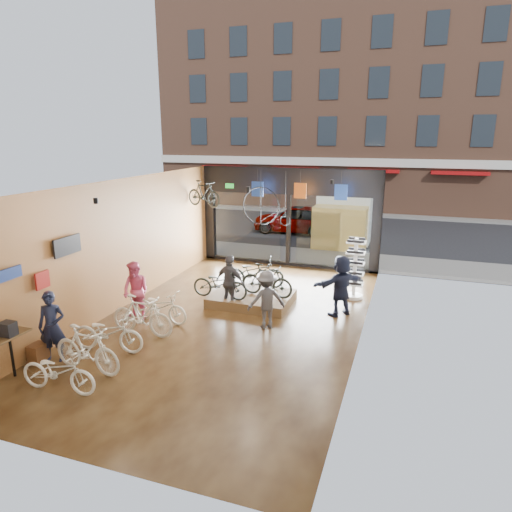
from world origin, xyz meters
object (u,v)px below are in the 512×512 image
at_px(floor_bike_2, 108,333).
at_px(customer_5, 341,285).
at_px(penny_farthing, 268,208).
at_px(floor_bike_1, 87,349).
at_px(hung_bike, 204,194).
at_px(floor_bike_4, 160,307).
at_px(display_bike_right, 254,273).
at_px(floor_bike_3, 142,316).
at_px(customer_3, 266,299).
at_px(display_bike_left, 220,284).
at_px(sunglasses_rack, 355,268).
at_px(floor_bike_0, 58,371).
at_px(customer_2, 230,282).
at_px(customer_0, 52,326).
at_px(customer_1, 136,291).
at_px(display_bike_mid, 267,280).
at_px(street_car, 296,219).
at_px(display_platform, 252,299).
at_px(box_truck, 347,212).

relative_size(floor_bike_2, customer_5, 1.01).
bearing_deg(customer_5, penny_farthing, -89.02).
height_order(floor_bike_1, hung_bike, hung_bike).
xyz_separation_m(floor_bike_4, penny_farthing, (1.51, 5.08, 2.05)).
bearing_deg(display_bike_right, floor_bike_3, 139.05).
relative_size(floor_bike_1, floor_bike_3, 0.99).
bearing_deg(customer_3, floor_bike_1, 17.40).
relative_size(display_bike_left, sunglasses_rack, 0.88).
bearing_deg(display_bike_left, hung_bike, 30.69).
bearing_deg(floor_bike_0, floor_bike_4, -5.11).
bearing_deg(floor_bike_4, floor_bike_0, -176.24).
bearing_deg(customer_2, customer_0, 71.12).
height_order(customer_0, customer_1, customer_1).
distance_m(floor_bike_2, display_bike_mid, 4.88).
distance_m(street_car, customer_3, 12.27).
height_order(display_platform, customer_3, customer_3).
relative_size(floor_bike_4, display_bike_mid, 1.03).
bearing_deg(penny_farthing, street_car, 96.49).
xyz_separation_m(display_bike_mid, customer_3, (0.48, -1.53, -0.00)).
bearing_deg(customer_5, display_bike_left, -35.46).
distance_m(floor_bike_2, display_bike_left, 3.75).
height_order(customer_3, hung_bike, hung_bike).
height_order(floor_bike_2, penny_farthing, penny_farthing).
relative_size(floor_bike_0, floor_bike_3, 0.95).
distance_m(display_bike_right, customer_3, 2.42).
height_order(floor_bike_4, display_bike_left, display_bike_left).
bearing_deg(floor_bike_2, customer_0, 123.67).
bearing_deg(customer_2, floor_bike_2, 76.34).
height_order(display_platform, hung_bike, hung_bike).
relative_size(penny_farthing, hung_bike, 1.08).
bearing_deg(customer_0, hung_bike, 66.56).
relative_size(floor_bike_1, display_platform, 0.73).
distance_m(street_car, customer_5, 11.25).
distance_m(penny_farthing, hung_bike, 2.45).
height_order(street_car, display_platform, street_car).
relative_size(display_bike_right, penny_farthing, 1.10).
xyz_separation_m(customer_5, sunglasses_rack, (0.19, 1.54, 0.09)).
distance_m(floor_bike_0, sunglasses_rack, 8.92).
bearing_deg(hung_bike, customer_2, -125.04).
height_order(customer_0, sunglasses_rack, sunglasses_rack).
relative_size(floor_bike_2, customer_1, 1.07).
bearing_deg(floor_bike_2, penny_farthing, -21.65).
bearing_deg(sunglasses_rack, display_bike_left, -154.18).
bearing_deg(customer_0, floor_bike_1, -32.06).
relative_size(display_bike_mid, hung_bike, 1.04).
relative_size(floor_bike_3, sunglasses_rack, 0.91).
bearing_deg(hung_bike, customer_5, -96.84).
bearing_deg(sunglasses_rack, display_bike_right, -167.78).
bearing_deg(customer_3, customer_1, -21.91).
height_order(box_truck, floor_bike_3, box_truck).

